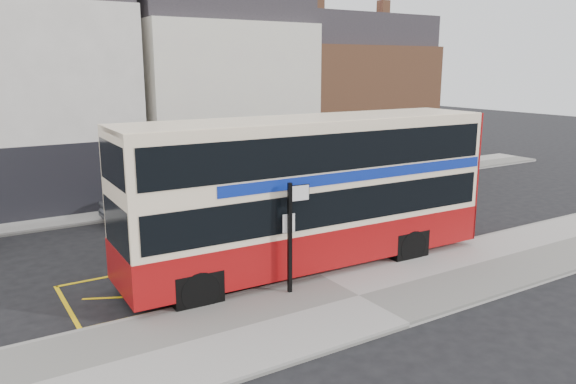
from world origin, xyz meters
TOP-DOWN VIEW (x-y plane):
  - ground at (0.00, 0.00)m, footprint 120.00×120.00m
  - pavement at (0.00, -2.30)m, footprint 40.00×4.00m
  - kerb at (0.00, -0.38)m, footprint 40.00×0.15m
  - far_pavement at (0.00, 11.00)m, footprint 50.00×3.00m
  - road_markings at (0.00, 1.60)m, footprint 14.00×3.40m
  - terrace_left at (-5.50, 14.99)m, footprint 8.00×8.01m
  - terrace_green_shop at (3.50, 14.99)m, footprint 9.00×8.01m
  - terrace_right at (12.50, 14.99)m, footprint 9.00×8.01m
  - double_decker_bus at (0.33, 0.60)m, footprint 12.19×3.13m
  - bus_stop_post at (-1.43, -1.07)m, footprint 0.78×0.17m
  - car_grey at (-2.23, 9.13)m, footprint 3.90×1.64m
  - car_white at (9.35, 8.86)m, footprint 5.62×3.12m
  - street_tree_right at (6.24, 12.01)m, footprint 2.60×2.60m

SIDE VIEW (x-z plane):
  - ground at x=0.00m, z-range 0.00..0.00m
  - road_markings at x=0.00m, z-range 0.00..0.01m
  - pavement at x=0.00m, z-range 0.00..0.15m
  - kerb at x=0.00m, z-range 0.00..0.15m
  - far_pavement at x=0.00m, z-range 0.00..0.15m
  - car_grey at x=-2.23m, z-range 0.00..1.25m
  - car_white at x=9.35m, z-range 0.00..1.54m
  - bus_stop_post at x=-1.43m, z-range 0.46..3.61m
  - double_decker_bus at x=0.33m, z-range 0.12..4.97m
  - street_tree_right at x=6.24m, z-range 1.02..6.63m
  - terrace_right at x=12.50m, z-range -0.58..9.72m
  - terrace_green_shop at x=3.50m, z-range -0.58..10.72m
  - terrace_left at x=-5.50m, z-range -0.58..11.22m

